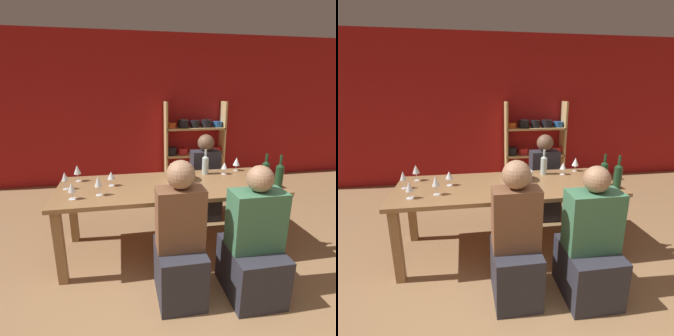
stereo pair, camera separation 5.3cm
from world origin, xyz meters
The scene contains 20 objects.
wall_back_red centered at (0.00, 3.83, 1.35)m, with size 8.80×0.06×2.70m.
shelf_unit centered at (0.74, 3.63, 0.62)m, with size 1.14×0.30×1.53m.
dining_table centered at (-0.15, 1.42, 0.68)m, with size 2.30×0.88×0.77m.
mixing_bowl centered at (-0.01, 1.54, 0.83)m, with size 0.31×0.31×0.11m.
wine_bottle_green centered at (0.32, 1.70, 0.89)m, with size 0.07×0.07×0.29m.
wine_bottle_dark centered at (0.91, 1.13, 0.90)m, with size 0.08×0.08×0.34m.
wine_bottle_amber centered at (0.82, 1.24, 0.91)m, with size 0.07×0.07×0.33m.
wine_glass_red_a centered at (-1.09, 1.19, 0.88)m, with size 0.07×0.07×0.16m.
wine_glass_white_a centered at (0.74, 1.76, 0.88)m, with size 0.08×0.08×0.17m.
wine_glass_white_b centered at (-0.09, 1.72, 0.87)m, with size 0.07×0.07×0.15m.
wine_glass_white_c centered at (0.54, 1.65, 0.87)m, with size 0.07×0.07×0.14m.
wine_glass_red_b centered at (-0.86, 1.25, 0.90)m, with size 0.07×0.07×0.19m.
wine_glass_empty_a centered at (-1.11, 1.70, 0.90)m, with size 0.08×0.08×0.18m.
wine_glass_red_c centered at (0.84, 1.38, 0.87)m, with size 0.08×0.08×0.15m.
wine_glass_red_d centered at (-0.75, 1.49, 0.88)m, with size 0.08×0.08×0.15m.
wine_glass_empty_b centered at (0.75, 1.08, 0.90)m, with size 0.07×0.07×0.17m.
wine_glass_white_d centered at (-1.20, 1.47, 0.90)m, with size 0.06×0.06×0.18m.
person_near_a centered at (-0.20, 0.71, 0.46)m, with size 0.38×0.47×1.22m.
person_far_a centered at (0.48, 2.16, 0.43)m, with size 0.38×0.47×1.16m.
person_near_b centered at (0.42, 0.65, 0.42)m, with size 0.43×0.54×1.16m.
Camera 1 is at (-0.63, -1.13, 1.71)m, focal length 28.00 mm.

